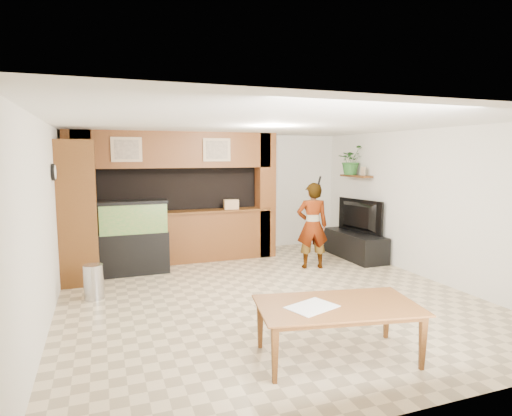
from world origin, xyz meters
name	(u,v)px	position (x,y,z in m)	size (l,w,h in m)	color
floor	(265,295)	(0.00, 0.00, 0.00)	(6.50, 6.50, 0.00)	beige
ceiling	(266,124)	(0.00, 0.00, 2.60)	(6.50, 6.50, 0.00)	white
wall_back	(212,194)	(0.00, 3.25, 1.30)	(6.00, 6.00, 0.00)	silver
wall_left	(46,223)	(-3.00, 0.00, 1.30)	(6.50, 6.50, 0.00)	silver
wall_right	(425,204)	(3.00, 0.00, 1.30)	(6.50, 6.50, 0.00)	silver
partition	(174,197)	(-0.95, 2.64, 1.31)	(4.20, 0.99, 2.60)	brown
wall_clock	(54,172)	(-2.97, 1.00, 1.90)	(0.05, 0.25, 0.25)	black
wall_shelf	(356,176)	(2.85, 1.95, 1.70)	(0.25, 0.90, 0.04)	brown
pantry_cabinet	(78,211)	(-2.70, 1.85, 1.20)	(0.60, 0.98, 2.40)	brown
trash_can	(94,282)	(-2.48, 0.71, 0.26)	(0.29, 0.29, 0.53)	#B2B2B7
aquarium	(134,238)	(-1.80, 1.95, 0.66)	(1.21, 0.45, 1.34)	black
tv_stand	(355,245)	(2.65, 1.61, 0.27)	(0.59, 1.60, 0.53)	black
television	(356,216)	(2.65, 1.61, 0.88)	(1.21, 0.16, 0.70)	black
photo_frame	(363,171)	(2.85, 1.69, 1.81)	(0.03, 0.14, 0.18)	tan
potted_plant	(351,160)	(2.82, 2.12, 2.04)	(0.57, 0.49, 0.63)	#296327
person	(312,226)	(1.43, 1.20, 0.82)	(0.60, 0.39, 1.64)	#8E6E4E
microphone	(320,180)	(1.48, 1.04, 1.69)	(0.04, 0.04, 0.16)	black
dining_table	(338,333)	(-0.04, -2.21, 0.30)	(1.68, 0.94, 0.59)	brown
newspaper_a	(312,307)	(-0.33, -2.16, 0.60)	(0.49, 0.36, 0.01)	silver
counter_box	(231,204)	(0.19, 2.45, 1.14)	(0.30, 0.20, 0.20)	tan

